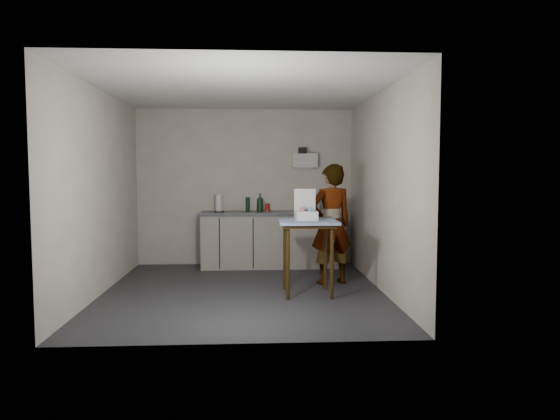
{
  "coord_description": "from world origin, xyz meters",
  "views": [
    {
      "loc": [
        0.12,
        -6.41,
        1.54
      ],
      "look_at": [
        0.5,
        0.45,
        1.03
      ],
      "focal_mm": 32.0,
      "sensor_mm": 36.0,
      "label": 1
    }
  ],
  "objects": [
    {
      "name": "dish_rack",
      "position": [
        1.12,
        1.73,
        0.98
      ],
      "size": [
        0.43,
        0.32,
        0.3
      ],
      "color": "silver",
      "rests_on": "kitchen_counter"
    },
    {
      "name": "ceiling",
      "position": [
        0.0,
        0.0,
        2.6
      ],
      "size": [
        3.6,
        4.0,
        0.01
      ],
      "primitive_type": "cube",
      "color": "white",
      "rests_on": "wall_back"
    },
    {
      "name": "kitchen_counter",
      "position": [
        0.4,
        1.7,
        0.43
      ],
      "size": [
        2.24,
        0.62,
        0.91
      ],
      "color": "black",
      "rests_on": "ground"
    },
    {
      "name": "bakery_box",
      "position": [
        0.8,
        -0.13,
        1.03
      ],
      "size": [
        0.28,
        0.29,
        0.39
      ],
      "rotation": [
        0.0,
        0.0,
        0.02
      ],
      "color": "white",
      "rests_on": "side_table"
    },
    {
      "name": "wall_right",
      "position": [
        1.79,
        0.0,
        1.3
      ],
      "size": [
        0.02,
        4.0,
        2.6
      ],
      "primitive_type": "cube",
      "color": "beige",
      "rests_on": "ground"
    },
    {
      "name": "ground",
      "position": [
        0.0,
        0.0,
        0.0
      ],
      "size": [
        4.0,
        4.0,
        0.0
      ],
      "primitive_type": "plane",
      "color": "#28282D",
      "rests_on": "ground"
    },
    {
      "name": "soda_can",
      "position": [
        0.37,
        1.76,
        0.97
      ],
      "size": [
        0.07,
        0.07,
        0.13
      ],
      "primitive_type": "cylinder",
      "color": "red",
      "rests_on": "kitchen_counter"
    },
    {
      "name": "dark_bottle",
      "position": [
        0.04,
        1.68,
        1.03
      ],
      "size": [
        0.07,
        0.07,
        0.24
      ],
      "primitive_type": "cylinder",
      "color": "black",
      "rests_on": "kitchen_counter"
    },
    {
      "name": "side_table",
      "position": [
        0.81,
        -0.2,
        0.82
      ],
      "size": [
        0.73,
        0.73,
        0.95
      ],
      "rotation": [
        0.0,
        0.0,
        -0.0
      ],
      "color": "#321E0B",
      "rests_on": "ground"
    },
    {
      "name": "wall_left",
      "position": [
        -1.79,
        0.0,
        1.3
      ],
      "size": [
        0.02,
        4.0,
        2.6
      ],
      "primitive_type": "cube",
      "color": "beige",
      "rests_on": "ground"
    },
    {
      "name": "soap_bottle",
      "position": [
        0.24,
        1.6,
        1.06
      ],
      "size": [
        0.16,
        0.16,
        0.3
      ],
      "primitive_type": "imported",
      "rotation": [
        0.0,
        0.0,
        0.48
      ],
      "color": "black",
      "rests_on": "kitchen_counter"
    },
    {
      "name": "standing_man",
      "position": [
        1.21,
        0.41,
        0.83
      ],
      "size": [
        0.69,
        0.55,
        1.66
      ],
      "primitive_type": "imported",
      "rotation": [
        0.0,
        0.0,
        3.42
      ],
      "color": "#B2A593",
      "rests_on": "ground"
    },
    {
      "name": "wall_shelf",
      "position": [
        1.0,
        1.92,
        1.75
      ],
      "size": [
        0.42,
        0.18,
        0.37
      ],
      "color": "white",
      "rests_on": "ground"
    },
    {
      "name": "wall_back",
      "position": [
        0.0,
        1.99,
        1.3
      ],
      "size": [
        3.6,
        0.02,
        2.6
      ],
      "primitive_type": "cube",
      "color": "beige",
      "rests_on": "ground"
    },
    {
      "name": "paper_towel",
      "position": [
        -0.42,
        1.66,
        1.05
      ],
      "size": [
        0.16,
        0.16,
        0.29
      ],
      "color": "black",
      "rests_on": "kitchen_counter"
    }
  ]
}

